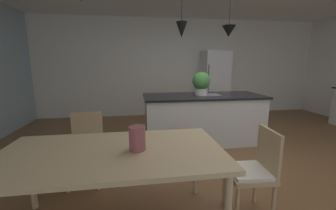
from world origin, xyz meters
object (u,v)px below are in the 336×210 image
Objects in this scene: chair_kitchen_end at (254,169)px; kitchen_island at (203,118)px; refrigerator at (215,84)px; potted_plant_on_island at (201,83)px; chair_far_left at (86,146)px; vase_on_dining_table at (137,138)px; dining_table at (113,158)px.

kitchen_island is (0.14, 2.01, -0.01)m from chair_kitchen_end.
chair_kitchen_end is 4.16m from refrigerator.
refrigerator is 2.24m from potted_plant_on_island.
chair_far_left is 4.22× the size of vase_on_dining_table.
chair_kitchen_end reaches higher than dining_table.
refrigerator reaches higher than potted_plant_on_island.
refrigerator is (0.97, 1.98, 0.44)m from kitchen_island.
vase_on_dining_table is at bearing -4.75° from dining_table.
kitchen_island reaches higher than dining_table.
chair_kitchen_end is 1.16m from vase_on_dining_table.
dining_table is 2.16× the size of chair_far_left.
chair_far_left is 1.15m from vase_on_dining_table.
potted_plant_on_island is at bearing 87.52° from chair_kitchen_end.
chair_far_left is at bearing -132.31° from refrigerator.
kitchen_island is (1.87, 1.14, -0.01)m from chair_far_left.
dining_table is 9.12× the size of vase_on_dining_table.
vase_on_dining_table is (-1.19, -2.03, -0.28)m from potted_plant_on_island.
kitchen_island is 1.22× the size of refrigerator.
dining_table is at bearing 175.25° from vase_on_dining_table.
vase_on_dining_table reaches higher than dining_table.
chair_kitchen_end is (1.31, -0.00, -0.21)m from dining_table.
chair_kitchen_end is at bearing 0.73° from vase_on_dining_table.
refrigerator is (2.42, 3.99, 0.22)m from dining_table.
vase_on_dining_table reaches higher than chair_kitchen_end.
refrigerator is at bearing 58.77° from dining_table.
chair_kitchen_end is 2.02m from kitchen_island.
potted_plant_on_island is 2.06× the size of vase_on_dining_table.
chair_far_left is 2.25m from potted_plant_on_island.
vase_on_dining_table reaches higher than chair_far_left.
dining_table is at bearing 179.84° from chair_kitchen_end.
vase_on_dining_table is (-1.10, -0.01, 0.38)m from chair_kitchen_end.
dining_table is 2.16× the size of chair_kitchen_end.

